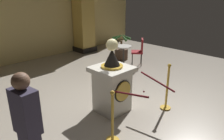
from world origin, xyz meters
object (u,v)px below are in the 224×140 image
(stanchion_far, at_px, (167,93))
(stanchion_near, at_px, (112,125))
(cafe_chair_red, at_px, (139,50))
(cafe_table, at_px, (124,54))
(potted_palm_right, at_px, (121,51))
(bystander_guest, at_px, (28,128))
(pedestal_clock, at_px, (112,84))

(stanchion_far, bearing_deg, stanchion_near, 178.53)
(cafe_chair_red, bearing_deg, cafe_table, 160.84)
(potted_palm_right, relative_size, cafe_chair_red, 1.08)
(cafe_table, relative_size, cafe_chair_red, 0.80)
(stanchion_near, relative_size, bystander_guest, 0.61)
(cafe_table, bearing_deg, pedestal_clock, -142.66)
(bystander_guest, bearing_deg, pedestal_clock, 15.41)
(cafe_table, bearing_deg, bystander_guest, -152.02)
(bystander_guest, relative_size, cafe_chair_red, 1.69)
(potted_palm_right, bearing_deg, stanchion_near, -139.01)
(pedestal_clock, height_order, potted_palm_right, pedestal_clock)
(stanchion_far, relative_size, cafe_table, 1.39)
(stanchion_far, distance_m, bystander_guest, 3.08)
(cafe_table, bearing_deg, potted_palm_right, 47.12)
(pedestal_clock, relative_size, bystander_guest, 1.00)
(pedestal_clock, height_order, cafe_chair_red, pedestal_clock)
(pedestal_clock, xyz_separation_m, cafe_chair_red, (2.93, 1.57, -0.06))
(cafe_chair_red, bearing_deg, bystander_guest, -156.88)
(pedestal_clock, height_order, stanchion_near, pedestal_clock)
(potted_palm_right, xyz_separation_m, cafe_table, (-0.67, -0.73, 0.17))
(pedestal_clock, distance_m, cafe_table, 2.94)
(stanchion_far, distance_m, cafe_table, 2.95)
(potted_palm_right, distance_m, cafe_chair_red, 0.97)
(stanchion_near, bearing_deg, cafe_table, 39.47)
(pedestal_clock, bearing_deg, cafe_table, 37.34)
(cafe_chair_red, bearing_deg, stanchion_far, -130.28)
(stanchion_far, xyz_separation_m, cafe_table, (1.42, 2.59, 0.11))
(potted_palm_right, height_order, cafe_table, potted_palm_right)
(potted_palm_right, bearing_deg, bystander_guest, -148.90)
(stanchion_near, relative_size, cafe_chair_red, 1.04)
(pedestal_clock, height_order, bystander_guest, same)
(bystander_guest, height_order, cafe_chair_red, bystander_guest)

